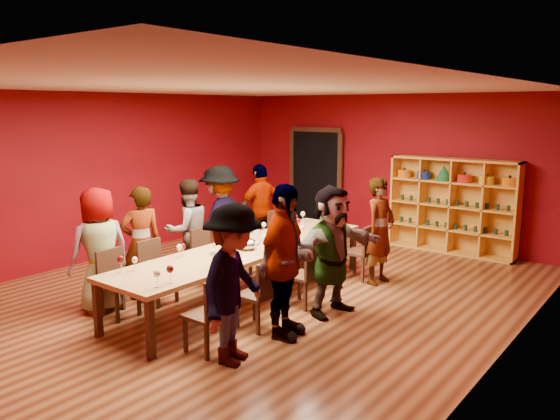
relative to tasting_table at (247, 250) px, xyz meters
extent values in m
cube|color=#562D16|center=(0.00, 0.00, -0.71)|extent=(7.10, 9.10, 0.02)
cube|color=#63040B|center=(0.00, 4.51, 0.80)|extent=(7.10, 0.02, 3.00)
cube|color=#63040B|center=(-3.51, 0.00, 0.80)|extent=(0.02, 9.10, 3.00)
cube|color=#63040B|center=(3.51, 0.00, 0.80)|extent=(0.02, 9.10, 3.00)
cube|color=silver|center=(0.00, 0.00, 2.31)|extent=(7.10, 9.10, 0.02)
cube|color=tan|center=(0.00, 0.00, 0.02)|extent=(1.10, 4.50, 0.06)
cube|color=black|center=(-0.49, -2.17, -0.35)|extent=(0.08, 0.08, 0.69)
cube|color=black|center=(-0.49, 2.17, -0.35)|extent=(0.08, 0.08, 0.69)
cube|color=black|center=(0.49, -2.17, -0.35)|extent=(0.08, 0.08, 0.69)
cube|color=black|center=(0.49, 2.17, -0.35)|extent=(0.08, 0.08, 0.69)
cube|color=black|center=(-1.80, 4.44, 0.40)|extent=(1.20, 0.14, 2.20)
cube|color=black|center=(-1.80, 4.37, 1.55)|extent=(1.32, 0.06, 0.10)
cube|color=black|center=(-2.45, 4.37, 0.40)|extent=(0.10, 0.06, 2.20)
cube|color=black|center=(-1.15, 4.37, 0.40)|extent=(0.10, 0.06, 2.20)
cube|color=gold|center=(0.22, 4.28, 0.20)|extent=(0.04, 0.40, 1.80)
cube|color=gold|center=(2.58, 4.28, 0.20)|extent=(0.04, 0.40, 1.80)
cube|color=gold|center=(1.40, 4.28, 1.08)|extent=(2.40, 0.40, 0.04)
cube|color=gold|center=(1.40, 4.28, -0.68)|extent=(2.40, 0.40, 0.04)
cube|color=gold|center=(1.40, 4.47, 0.20)|extent=(2.40, 0.02, 1.80)
cube|color=gold|center=(1.40, 4.28, -0.25)|extent=(2.36, 0.38, 0.03)
cube|color=gold|center=(1.40, 4.28, 0.20)|extent=(2.36, 0.38, 0.03)
cube|color=gold|center=(1.40, 4.28, 0.65)|extent=(2.36, 0.38, 0.03)
cube|color=gold|center=(0.80, 4.28, 0.20)|extent=(0.03, 0.38, 1.76)
cube|color=gold|center=(1.40, 4.28, 0.20)|extent=(0.03, 0.38, 1.76)
cube|color=gold|center=(2.00, 4.28, 0.20)|extent=(0.03, 0.38, 1.76)
cylinder|color=orange|center=(0.40, 4.28, 0.74)|extent=(0.26, 0.26, 0.15)
sphere|color=black|center=(0.40, 4.28, 0.84)|extent=(0.05, 0.05, 0.05)
cylinder|color=navy|center=(0.80, 4.28, 0.74)|extent=(0.26, 0.26, 0.15)
sphere|color=black|center=(0.80, 4.28, 0.84)|extent=(0.05, 0.05, 0.05)
cylinder|color=#1C7040|center=(1.20, 4.28, 0.71)|extent=(0.26, 0.26, 0.08)
cone|color=#1C7040|center=(1.20, 4.28, 0.86)|extent=(0.24, 0.24, 0.22)
cylinder|color=red|center=(1.60, 4.28, 0.74)|extent=(0.26, 0.26, 0.15)
sphere|color=black|center=(1.60, 4.28, 0.84)|extent=(0.05, 0.05, 0.05)
cylinder|color=yellow|center=(2.00, 4.28, 0.74)|extent=(0.26, 0.26, 0.15)
sphere|color=black|center=(2.00, 4.28, 0.84)|extent=(0.05, 0.05, 0.05)
cylinder|color=orange|center=(2.40, 4.28, 0.74)|extent=(0.26, 0.26, 0.15)
sphere|color=black|center=(2.40, 4.28, 0.84)|extent=(0.05, 0.05, 0.05)
cylinder|color=#1B3121|center=(0.38, 4.28, -0.18)|extent=(0.07, 0.07, 0.10)
cylinder|color=#1B3121|center=(0.56, 4.28, -0.18)|extent=(0.07, 0.07, 0.10)
cylinder|color=#1B3121|center=(0.75, 4.28, -0.18)|extent=(0.07, 0.07, 0.10)
cylinder|color=#1B3121|center=(0.93, 4.28, -0.18)|extent=(0.07, 0.07, 0.10)
cylinder|color=#1B3121|center=(1.12, 4.28, -0.18)|extent=(0.07, 0.07, 0.10)
cylinder|color=#1B3121|center=(1.30, 4.28, -0.18)|extent=(0.07, 0.07, 0.10)
cylinder|color=#1B3121|center=(1.49, 4.28, -0.18)|extent=(0.07, 0.07, 0.10)
cylinder|color=#1B3121|center=(1.67, 4.28, -0.18)|extent=(0.07, 0.07, 0.10)
cylinder|color=#1B3121|center=(1.86, 4.28, -0.18)|extent=(0.07, 0.07, 0.10)
cylinder|color=#1B3121|center=(2.04, 4.28, -0.18)|extent=(0.07, 0.07, 0.10)
cylinder|color=#1B3121|center=(2.23, 4.28, -0.18)|extent=(0.07, 0.07, 0.10)
cylinder|color=#1B3121|center=(2.42, 4.28, -0.18)|extent=(0.07, 0.07, 0.10)
cylinder|color=#1B3121|center=(0.38, 4.28, 0.27)|extent=(0.07, 0.07, 0.10)
cylinder|color=#1B3121|center=(0.56, 4.28, 0.27)|extent=(0.07, 0.07, 0.10)
cylinder|color=#1B3121|center=(0.75, 4.28, 0.27)|extent=(0.07, 0.07, 0.10)
cylinder|color=#1B3121|center=(0.93, 4.28, 0.27)|extent=(0.07, 0.07, 0.10)
cylinder|color=#1B3121|center=(1.12, 4.28, 0.27)|extent=(0.07, 0.07, 0.10)
cylinder|color=#1B3121|center=(1.30, 4.28, 0.27)|extent=(0.07, 0.07, 0.10)
cylinder|color=#1B3121|center=(1.49, 4.28, 0.27)|extent=(0.07, 0.07, 0.10)
cylinder|color=#1B3121|center=(1.67, 4.28, 0.27)|extent=(0.07, 0.07, 0.10)
cylinder|color=#1B3121|center=(1.86, 4.28, 0.27)|extent=(0.07, 0.07, 0.10)
cylinder|color=#1B3121|center=(2.04, 4.28, 0.27)|extent=(0.07, 0.07, 0.10)
cylinder|color=#1B3121|center=(2.23, 4.28, 0.27)|extent=(0.07, 0.07, 0.10)
cylinder|color=#1B3121|center=(2.42, 4.28, 0.27)|extent=(0.07, 0.07, 0.10)
cube|color=black|center=(-0.83, -1.61, -0.27)|extent=(0.42, 0.42, 0.04)
cube|color=black|center=(-1.02, -1.61, -0.03)|extent=(0.04, 0.40, 0.44)
cube|color=black|center=(-1.00, -1.78, -0.49)|extent=(0.04, 0.04, 0.41)
cube|color=black|center=(-0.66, -1.78, -0.49)|extent=(0.04, 0.04, 0.41)
cube|color=black|center=(-1.00, -1.44, -0.49)|extent=(0.04, 0.04, 0.41)
cube|color=black|center=(-0.66, -1.44, -0.49)|extent=(0.04, 0.04, 0.41)
imported|color=#526CA8|center=(-1.23, -1.61, 0.15)|extent=(0.60, 0.90, 1.69)
cube|color=black|center=(-0.83, -0.95, -0.27)|extent=(0.42, 0.42, 0.04)
cube|color=black|center=(-1.02, -0.95, -0.03)|extent=(0.04, 0.40, 0.44)
cube|color=black|center=(-1.00, -1.12, -0.49)|extent=(0.04, 0.04, 0.41)
cube|color=black|center=(-0.66, -1.12, -0.49)|extent=(0.04, 0.04, 0.41)
cube|color=black|center=(-1.00, -0.78, -0.49)|extent=(0.04, 0.04, 0.41)
cube|color=black|center=(-0.66, -0.78, -0.49)|extent=(0.04, 0.04, 0.41)
imported|color=#D18C8C|center=(-1.18, -0.95, 0.12)|extent=(0.61, 0.71, 1.64)
cube|color=black|center=(-0.83, 0.05, -0.27)|extent=(0.42, 0.42, 0.04)
cube|color=black|center=(-1.02, 0.05, -0.03)|extent=(0.04, 0.40, 0.44)
cube|color=black|center=(-1.00, -0.12, -0.49)|extent=(0.04, 0.04, 0.41)
cube|color=black|center=(-0.66, -0.12, -0.49)|extent=(0.04, 0.04, 0.41)
cube|color=black|center=(-1.00, 0.22, -0.49)|extent=(0.04, 0.04, 0.41)
cube|color=black|center=(-0.66, 0.22, -0.49)|extent=(0.04, 0.04, 0.41)
imported|color=tan|center=(-1.30, 0.05, 0.11)|extent=(0.61, 0.87, 1.62)
cube|color=black|center=(-0.83, 0.65, -0.27)|extent=(0.42, 0.42, 0.04)
cube|color=black|center=(-1.02, 0.65, -0.03)|extent=(0.04, 0.40, 0.44)
cube|color=black|center=(-1.00, 0.48, -0.49)|extent=(0.04, 0.04, 0.41)
cube|color=black|center=(-0.66, 0.48, -0.49)|extent=(0.04, 0.04, 0.41)
cube|color=black|center=(-1.00, 0.82, -0.49)|extent=(0.04, 0.04, 0.41)
cube|color=black|center=(-0.66, 0.82, -0.49)|extent=(0.04, 0.04, 0.41)
imported|color=#4E4E53|center=(-1.16, 0.65, 0.20)|extent=(0.62, 1.21, 1.80)
cube|color=black|center=(-0.83, 1.93, -0.27)|extent=(0.42, 0.42, 0.04)
cube|color=black|center=(-1.02, 1.93, -0.03)|extent=(0.04, 0.40, 0.44)
cube|color=black|center=(-1.00, 1.76, -0.49)|extent=(0.04, 0.04, 0.41)
cube|color=black|center=(-0.66, 1.76, -0.49)|extent=(0.04, 0.04, 0.41)
cube|color=black|center=(-1.00, 2.10, -0.49)|extent=(0.04, 0.04, 0.41)
cube|color=black|center=(-0.66, 2.10, -0.49)|extent=(0.04, 0.04, 0.41)
imported|color=#141939|center=(-1.35, 1.93, 0.16)|extent=(0.71, 1.09, 1.71)
cube|color=black|center=(0.83, -1.65, -0.27)|extent=(0.42, 0.42, 0.04)
cube|color=black|center=(1.02, -1.65, -0.03)|extent=(0.04, 0.40, 0.44)
cube|color=black|center=(0.66, -1.82, -0.49)|extent=(0.04, 0.04, 0.41)
cube|color=black|center=(1.00, -1.82, -0.49)|extent=(0.04, 0.04, 0.41)
cube|color=black|center=(0.66, -1.48, -0.49)|extent=(0.04, 0.04, 0.41)
cube|color=black|center=(1.00, -1.48, -0.49)|extent=(0.04, 0.04, 0.41)
imported|color=pink|center=(1.26, -1.65, 0.18)|extent=(0.78, 1.22, 1.75)
cube|color=black|center=(0.83, -0.79, -0.27)|extent=(0.42, 0.42, 0.04)
cube|color=black|center=(1.02, -0.79, -0.03)|extent=(0.04, 0.40, 0.44)
cube|color=black|center=(0.66, -0.96, -0.49)|extent=(0.04, 0.04, 0.41)
cube|color=black|center=(1.00, -0.96, -0.49)|extent=(0.04, 0.04, 0.41)
cube|color=black|center=(0.66, -0.62, -0.49)|extent=(0.04, 0.04, 0.41)
cube|color=black|center=(1.00, -0.62, -0.49)|extent=(0.04, 0.04, 0.41)
imported|color=#121934|center=(1.26, -0.79, 0.23)|extent=(0.72, 1.17, 1.86)
cube|color=black|center=(0.83, 0.21, -0.27)|extent=(0.42, 0.42, 0.04)
cube|color=black|center=(1.02, 0.21, -0.03)|extent=(0.04, 0.40, 0.44)
cube|color=black|center=(0.66, 0.04, -0.49)|extent=(0.04, 0.04, 0.41)
cube|color=black|center=(1.00, 0.04, -0.49)|extent=(0.04, 0.04, 0.41)
cube|color=black|center=(0.66, 0.38, -0.49)|extent=(0.04, 0.04, 0.41)
cube|color=black|center=(1.00, 0.38, -0.49)|extent=(0.04, 0.04, 0.41)
imported|color=beige|center=(1.31, 0.21, 0.17)|extent=(0.73, 1.67, 1.74)
cube|color=black|center=(0.83, 1.78, -0.27)|extent=(0.42, 0.42, 0.04)
cube|color=black|center=(1.02, 1.78, -0.03)|extent=(0.04, 0.40, 0.44)
cube|color=black|center=(0.66, 1.61, -0.49)|extent=(0.04, 0.04, 0.41)
cube|color=black|center=(1.00, 1.61, -0.49)|extent=(0.04, 0.04, 0.41)
cube|color=black|center=(0.66, 1.95, -0.49)|extent=(0.04, 0.04, 0.41)
cube|color=black|center=(1.00, 1.95, -0.49)|extent=(0.04, 0.04, 0.41)
imported|color=#515157|center=(1.19, 1.78, 0.14)|extent=(0.50, 0.65, 1.67)
cylinder|color=white|center=(-0.36, 1.88, 0.06)|extent=(0.06, 0.06, 0.01)
cylinder|color=white|center=(-0.36, 1.88, 0.11)|extent=(0.01, 0.01, 0.11)
ellipsoid|color=beige|center=(-0.36, 1.88, 0.21)|extent=(0.08, 0.08, 0.09)
cylinder|color=white|center=(-0.38, -1.88, 0.06)|extent=(0.07, 0.07, 0.01)
cylinder|color=white|center=(-0.38, -1.88, 0.12)|extent=(0.01, 0.01, 0.12)
ellipsoid|color=#48070C|center=(-0.38, -1.88, 0.22)|extent=(0.09, 0.09, 0.10)
cylinder|color=white|center=(-0.33, -0.99, 0.05)|extent=(0.06, 0.06, 0.01)
cylinder|color=white|center=(-0.33, -0.99, 0.11)|extent=(0.01, 0.01, 0.11)
ellipsoid|color=beige|center=(-0.33, -0.99, 0.20)|extent=(0.08, 0.08, 0.09)
cylinder|color=white|center=(0.28, 0.97, 0.05)|extent=(0.06, 0.06, 0.01)
cylinder|color=white|center=(0.28, 0.97, 0.11)|extent=(0.01, 0.01, 0.11)
ellipsoid|color=beige|center=(0.28, 0.97, 0.20)|extent=(0.08, 0.08, 0.09)
cylinder|color=white|center=(0.32, 1.95, 0.06)|extent=(0.07, 0.07, 0.01)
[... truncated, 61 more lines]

